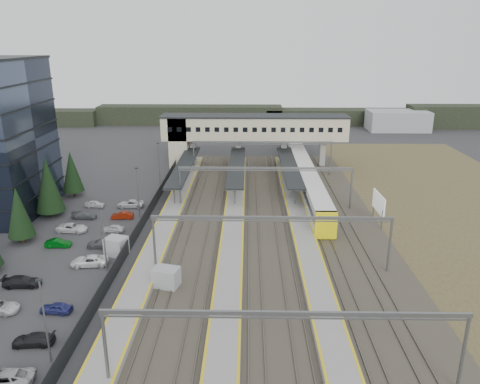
{
  "coord_description": "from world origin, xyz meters",
  "views": [
    {
      "loc": [
        9.17,
        -58.93,
        26.85
      ],
      "look_at": [
        7.91,
        10.72,
        4.0
      ],
      "focal_mm": 35.0,
      "sensor_mm": 36.0,
      "label": 1
    }
  ],
  "objects_px": {
    "footbridge": "(242,130)",
    "relay_cabin_near": "(166,278)",
    "relay_cabin_far": "(116,246)",
    "billboard": "(379,204)",
    "train": "(301,166)"
  },
  "relations": [
    {
      "from": "footbridge",
      "to": "billboard",
      "type": "relative_size",
      "value": 7.01
    },
    {
      "from": "train",
      "to": "billboard",
      "type": "bearing_deg",
      "value": -70.95
    },
    {
      "from": "train",
      "to": "billboard",
      "type": "distance_m",
      "value": 27.12
    },
    {
      "from": "footbridge",
      "to": "train",
      "type": "distance_m",
      "value": 16.13
    },
    {
      "from": "footbridge",
      "to": "relay_cabin_near",
      "type": "bearing_deg",
      "value": -98.14
    },
    {
      "from": "train",
      "to": "billboard",
      "type": "height_order",
      "value": "billboard"
    },
    {
      "from": "relay_cabin_far",
      "to": "train",
      "type": "xyz_separation_m",
      "value": [
        27.98,
        36.85,
        1.04
      ]
    },
    {
      "from": "relay_cabin_near",
      "to": "train",
      "type": "distance_m",
      "value": 49.49
    },
    {
      "from": "relay_cabin_near",
      "to": "footbridge",
      "type": "bearing_deg",
      "value": 81.86
    },
    {
      "from": "footbridge",
      "to": "billboard",
      "type": "xyz_separation_m",
      "value": [
        21.14,
        -34.35,
        -4.69
      ]
    },
    {
      "from": "relay_cabin_far",
      "to": "relay_cabin_near",
      "type": "bearing_deg",
      "value": -46.52
    },
    {
      "from": "relay_cabin_near",
      "to": "billboard",
      "type": "relative_size",
      "value": 0.57
    },
    {
      "from": "relay_cabin_near",
      "to": "relay_cabin_far",
      "type": "xyz_separation_m",
      "value": [
        -7.96,
        8.39,
        -0.0
      ]
    },
    {
      "from": "relay_cabin_far",
      "to": "footbridge",
      "type": "distance_m",
      "value": 48.68
    },
    {
      "from": "footbridge",
      "to": "train",
      "type": "bearing_deg",
      "value": -35.39
    }
  ]
}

